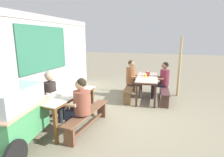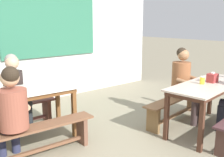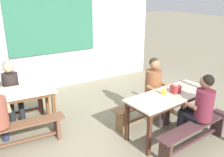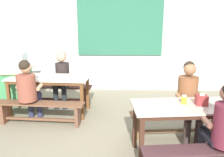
{
  "view_description": "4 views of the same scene",
  "coord_description": "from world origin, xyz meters",
  "px_view_note": "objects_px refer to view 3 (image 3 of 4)",
  "views": [
    {
      "loc": [
        -4.45,
        -1.05,
        1.99
      ],
      "look_at": [
        0.17,
        0.56,
        0.9
      ],
      "focal_mm": 28.93,
      "sensor_mm": 36.0,
      "label": 1
    },
    {
      "loc": [
        -2.32,
        -2.26,
        1.72
      ],
      "look_at": [
        0.26,
        0.79,
        0.83
      ],
      "focal_mm": 41.45,
      "sensor_mm": 36.0,
      "label": 2
    },
    {
      "loc": [
        -1.55,
        -3.15,
        2.5
      ],
      "look_at": [
        0.52,
        0.35,
        1.02
      ],
      "focal_mm": 39.78,
      "sensor_mm": 36.0,
      "label": 3
    },
    {
      "loc": [
        0.35,
        -3.41,
        1.96
      ],
      "look_at": [
        0.19,
        0.94,
        0.83
      ],
      "focal_mm": 38.48,
      "sensor_mm": 36.0,
      "label": 4
    }
  ],
  "objects_px": {
    "person_center_facing": "(11,87)",
    "person_near_front": "(200,105)",
    "dining_table_near": "(170,98)",
    "bench_far_front": "(15,133)",
    "bench_near_front": "(194,132)",
    "dining_table_far": "(8,98)",
    "bench_near_back": "(147,108)",
    "condiment_jar": "(164,91)",
    "tissue_box": "(175,89)",
    "bench_far_back": "(8,106)",
    "person_right_near_table": "(155,87)"
  },
  "relations": [
    {
      "from": "person_center_facing",
      "to": "person_near_front",
      "type": "distance_m",
      "value": 3.5
    },
    {
      "from": "dining_table_near",
      "to": "person_near_front",
      "type": "height_order",
      "value": "person_near_front"
    },
    {
      "from": "bench_far_front",
      "to": "person_near_front",
      "type": "height_order",
      "value": "person_near_front"
    },
    {
      "from": "person_near_front",
      "to": "bench_near_front",
      "type": "bearing_deg",
      "value": -150.5
    },
    {
      "from": "bench_near_front",
      "to": "person_near_front",
      "type": "relative_size",
      "value": 1.31
    },
    {
      "from": "dining_table_far",
      "to": "dining_table_near",
      "type": "xyz_separation_m",
      "value": [
        2.46,
        -1.48,
        0.0
      ]
    },
    {
      "from": "bench_near_front",
      "to": "person_near_front",
      "type": "distance_m",
      "value": 0.45
    },
    {
      "from": "dining_table_near",
      "to": "person_center_facing",
      "type": "distance_m",
      "value": 3.03
    },
    {
      "from": "bench_near_back",
      "to": "person_center_facing",
      "type": "distance_m",
      "value": 2.68
    },
    {
      "from": "bench_near_back",
      "to": "bench_near_front",
      "type": "bearing_deg",
      "value": -83.92
    },
    {
      "from": "dining_table_far",
      "to": "condiment_jar",
      "type": "relative_size",
      "value": 13.52
    },
    {
      "from": "bench_near_front",
      "to": "tissue_box",
      "type": "xyz_separation_m",
      "value": [
        0.06,
        0.56,
        0.55
      ]
    },
    {
      "from": "dining_table_near",
      "to": "condiment_jar",
      "type": "relative_size",
      "value": 14.11
    },
    {
      "from": "bench_far_back",
      "to": "bench_near_front",
      "type": "height_order",
      "value": "same"
    },
    {
      "from": "person_right_near_table",
      "to": "person_near_front",
      "type": "bearing_deg",
      "value": -81.19
    },
    {
      "from": "condiment_jar",
      "to": "dining_table_near",
      "type": "bearing_deg",
      "value": -22.71
    },
    {
      "from": "bench_far_back",
      "to": "tissue_box",
      "type": "bearing_deg",
      "value": -38.53
    },
    {
      "from": "dining_table_near",
      "to": "person_right_near_table",
      "type": "height_order",
      "value": "person_right_near_table"
    },
    {
      "from": "dining_table_far",
      "to": "person_near_front",
      "type": "distance_m",
      "value": 3.31
    },
    {
      "from": "dining_table_far",
      "to": "dining_table_near",
      "type": "bearing_deg",
      "value": -31.03
    },
    {
      "from": "person_right_near_table",
      "to": "bench_far_front",
      "type": "bearing_deg",
      "value": 170.63
    },
    {
      "from": "tissue_box",
      "to": "bench_near_back",
      "type": "bearing_deg",
      "value": 107.7
    },
    {
      "from": "dining_table_far",
      "to": "person_center_facing",
      "type": "relative_size",
      "value": 1.36
    },
    {
      "from": "tissue_box",
      "to": "condiment_jar",
      "type": "bearing_deg",
      "value": 170.28
    },
    {
      "from": "dining_table_far",
      "to": "condiment_jar",
      "type": "bearing_deg",
      "value": -31.4
    },
    {
      "from": "person_near_front",
      "to": "tissue_box",
      "type": "xyz_separation_m",
      "value": [
        -0.11,
        0.46,
        0.14
      ]
    },
    {
      "from": "dining_table_far",
      "to": "person_right_near_table",
      "type": "relative_size",
      "value": 1.3
    },
    {
      "from": "dining_table_far",
      "to": "tissue_box",
      "type": "relative_size",
      "value": 10.18
    },
    {
      "from": "bench_near_front",
      "to": "person_right_near_table",
      "type": "xyz_separation_m",
      "value": [
        0.02,
        1.05,
        0.42
      ]
    },
    {
      "from": "bench_near_back",
      "to": "person_right_near_table",
      "type": "bearing_deg",
      "value": -20.07
    },
    {
      "from": "person_center_facing",
      "to": "bench_near_back",
      "type": "bearing_deg",
      "value": -32.0
    },
    {
      "from": "dining_table_far",
      "to": "bench_far_back",
      "type": "bearing_deg",
      "value": 86.83
    },
    {
      "from": "tissue_box",
      "to": "dining_table_near",
      "type": "bearing_deg",
      "value": -175.86
    },
    {
      "from": "dining_table_far",
      "to": "person_center_facing",
      "type": "bearing_deg",
      "value": 72.94
    },
    {
      "from": "dining_table_near",
      "to": "person_center_facing",
      "type": "bearing_deg",
      "value": 139.71
    },
    {
      "from": "dining_table_near",
      "to": "person_near_front",
      "type": "xyz_separation_m",
      "value": [
        0.23,
        -0.45,
        0.01
      ]
    },
    {
      "from": "tissue_box",
      "to": "dining_table_far",
      "type": "bearing_deg",
      "value": 150.25
    },
    {
      "from": "dining_table_far",
      "to": "bench_near_front",
      "type": "bearing_deg",
      "value": -38.89
    },
    {
      "from": "dining_table_near",
      "to": "condiment_jar",
      "type": "bearing_deg",
      "value": 157.29
    },
    {
      "from": "bench_far_back",
      "to": "person_center_facing",
      "type": "relative_size",
      "value": 1.26
    },
    {
      "from": "person_near_front",
      "to": "tissue_box",
      "type": "relative_size",
      "value": 7.65
    },
    {
      "from": "condiment_jar",
      "to": "bench_far_front",
      "type": "bearing_deg",
      "value": 159.73
    },
    {
      "from": "condiment_jar",
      "to": "dining_table_far",
      "type": "bearing_deg",
      "value": 148.6
    },
    {
      "from": "bench_near_front",
      "to": "person_near_front",
      "type": "bearing_deg",
      "value": 29.5
    },
    {
      "from": "person_center_facing",
      "to": "tissue_box",
      "type": "relative_size",
      "value": 7.51
    },
    {
      "from": "dining_table_far",
      "to": "bench_near_front",
      "type": "distance_m",
      "value": 3.25
    },
    {
      "from": "tissue_box",
      "to": "condiment_jar",
      "type": "xyz_separation_m",
      "value": [
        -0.23,
        0.04,
        -0.01
      ]
    },
    {
      "from": "person_near_front",
      "to": "condiment_jar",
      "type": "relative_size",
      "value": 10.15
    },
    {
      "from": "person_near_front",
      "to": "bench_far_back",
      "type": "bearing_deg",
      "value": 136.88
    },
    {
      "from": "bench_near_front",
      "to": "person_right_near_table",
      "type": "height_order",
      "value": "person_right_near_table"
    }
  ]
}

